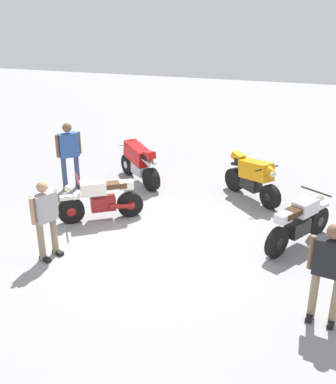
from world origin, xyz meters
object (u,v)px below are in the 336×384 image
object	(u,v)px
motorcycle_silver_cruiser	(299,222)
person_in_gray_shirt	(45,215)
motorcycle_orange_sportbike	(253,177)
motorcycle_red_sportbike	(139,161)
person_in_blue_shirt	(69,151)
motorcycle_cream_vintage	(101,200)
person_in_black_shirt	(329,267)

from	to	relation	value
motorcycle_silver_cruiser	person_in_gray_shirt	bearing A→B (deg)	144.06
motorcycle_orange_sportbike	person_in_gray_shirt	bearing A→B (deg)	-88.58
motorcycle_orange_sportbike	person_in_gray_shirt	xyz separation A→B (m)	(4.00, -3.48, 0.31)
motorcycle_red_sportbike	person_in_gray_shirt	xyz separation A→B (m)	(4.28, -0.34, 0.31)
motorcycle_orange_sportbike	motorcycle_red_sportbike	size ratio (longest dim) A/B	1.00
motorcycle_orange_sportbike	person_in_blue_shirt	size ratio (longest dim) A/B	0.88
motorcycle_cream_vintage	person_in_black_shirt	distance (m)	5.41
motorcycle_cream_vintage	person_in_black_shirt	xyz separation A→B (m)	(2.33, 4.85, 0.50)
person_in_gray_shirt	person_in_black_shirt	world-z (taller)	person_in_black_shirt
motorcycle_orange_sportbike	motorcycle_silver_cruiser	xyz separation A→B (m)	(2.12, 1.20, -0.07)
person_in_gray_shirt	person_in_blue_shirt	bearing A→B (deg)	131.74
motorcycle_red_sportbike	motorcycle_orange_sportbike	bearing A→B (deg)	-142.87
person_in_black_shirt	person_in_blue_shirt	bearing A→B (deg)	-109.17
motorcycle_cream_vintage	motorcycle_red_sportbike	size ratio (longest dim) A/B	1.11
person_in_blue_shirt	motorcycle_orange_sportbike	bearing A→B (deg)	50.04
person_in_blue_shirt	person_in_gray_shirt	bearing A→B (deg)	-27.84
motorcycle_red_sportbike	person_in_gray_shirt	bearing A→B (deg)	127.73
motorcycle_cream_vintage	person_in_black_shirt	bearing A→B (deg)	122.56
person_in_gray_shirt	motorcycle_silver_cruiser	bearing A→B (deg)	43.43
motorcycle_cream_vintage	person_in_gray_shirt	size ratio (longest dim) A/B	1.08
motorcycle_cream_vintage	person_in_gray_shirt	world-z (taller)	person_in_gray_shirt
motorcycle_cream_vintage	motorcycle_red_sportbike	world-z (taller)	motorcycle_red_sportbike
motorcycle_cream_vintage	person_in_gray_shirt	bearing A→B (deg)	48.32
motorcycle_orange_sportbike	motorcycle_red_sportbike	distance (m)	3.15
motorcycle_red_sportbike	person_in_gray_shirt	world-z (taller)	person_in_gray_shirt
motorcycle_red_sportbike	person_in_blue_shirt	world-z (taller)	person_in_blue_shirt
motorcycle_orange_sportbike	person_in_black_shirt	size ratio (longest dim) A/B	0.92
motorcycle_silver_cruiser	person_in_gray_shirt	distance (m)	5.06
motorcycle_red_sportbike	person_in_black_shirt	xyz separation A→B (m)	(4.79, 4.83, 0.39)
motorcycle_silver_cruiser	person_in_black_shirt	bearing A→B (deg)	-136.28
motorcycle_silver_cruiser	person_in_black_shirt	world-z (taller)	person_in_black_shirt
motorcycle_silver_cruiser	person_in_blue_shirt	bearing A→B (deg)	108.38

